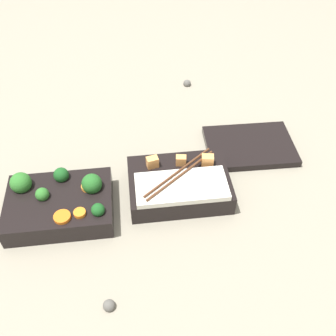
{
  "coord_description": "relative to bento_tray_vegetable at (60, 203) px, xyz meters",
  "views": [
    {
      "loc": [
        0.02,
        -0.54,
        0.65
      ],
      "look_at": [
        0.09,
        0.04,
        0.05
      ],
      "focal_mm": 42.0,
      "sensor_mm": 36.0,
      "label": 1
    }
  ],
  "objects": [
    {
      "name": "bento_tray_rice",
      "position": [
        0.25,
        0.02,
        -0.0
      ],
      "size": [
        0.21,
        0.15,
        0.07
      ],
      "color": "black",
      "rests_on": "ground_plane"
    },
    {
      "name": "bento_lid",
      "position": [
        0.43,
        0.14,
        -0.02
      ],
      "size": [
        0.21,
        0.15,
        0.02
      ],
      "primitive_type": "cube",
      "rotation": [
        0.0,
        0.0,
        -0.02
      ],
      "color": "black",
      "rests_on": "ground_plane"
    },
    {
      "name": "pebble_1",
      "position": [
        0.09,
        -0.22,
        -0.02
      ],
      "size": [
        0.02,
        0.02,
        0.02
      ],
      "primitive_type": "sphere",
      "color": "#595651",
      "rests_on": "ground_plane"
    },
    {
      "name": "pebble_0",
      "position": [
        0.33,
        0.42,
        -0.02
      ],
      "size": [
        0.02,
        0.02,
        0.02
      ],
      "primitive_type": "sphere",
      "color": "#595651",
      "rests_on": "ground_plane"
    },
    {
      "name": "ground_plane",
      "position": [
        0.13,
        0.02,
        -0.03
      ],
      "size": [
        3.0,
        3.0,
        0.0
      ],
      "primitive_type": "plane",
      "color": "gray"
    },
    {
      "name": "bento_tray_vegetable",
      "position": [
        0.0,
        0.0,
        0.0
      ],
      "size": [
        0.21,
        0.15,
        0.08
      ],
      "color": "black",
      "rests_on": "ground_plane"
    }
  ]
}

